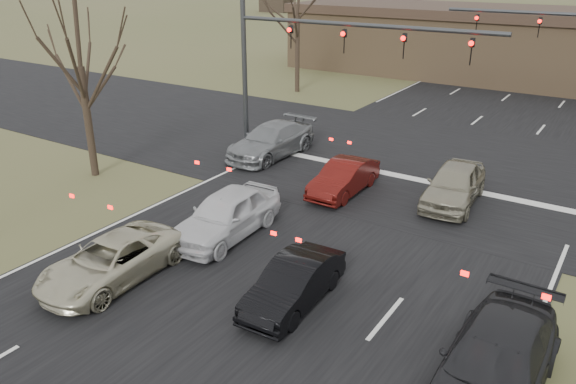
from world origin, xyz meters
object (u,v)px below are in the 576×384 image
at_px(building, 562,48).
at_px(car_grey_ahead, 271,140).
at_px(car_charcoal_sedan, 495,365).
at_px(car_black_hatch, 294,283).
at_px(car_silver_ahead, 454,184).
at_px(car_red_ahead, 344,178).
at_px(mast_arm_near, 303,48).
at_px(car_silver_suv, 111,260).
at_px(car_white_sedan, 226,214).

relative_size(building, car_grey_ahead, 8.13).
bearing_deg(car_grey_ahead, car_charcoal_sedan, -36.70).
height_order(car_black_hatch, car_silver_ahead, car_silver_ahead).
height_order(car_red_ahead, car_silver_ahead, car_silver_ahead).
height_order(building, mast_arm_near, mast_arm_near).
bearing_deg(mast_arm_near, car_silver_suv, -84.39).
bearing_deg(car_red_ahead, car_silver_suv, -105.26).
relative_size(car_charcoal_sedan, car_red_ahead, 1.30).
bearing_deg(car_silver_ahead, mast_arm_near, 163.96).
relative_size(building, car_charcoal_sedan, 8.22).
height_order(car_silver_suv, car_charcoal_sedan, car_charcoal_sedan).
height_order(mast_arm_near, car_grey_ahead, mast_arm_near).
bearing_deg(building, car_silver_ahead, -88.80).
distance_m(mast_arm_near, car_silver_ahead, 9.04).
distance_m(car_black_hatch, car_charcoal_sedan, 5.44).
relative_size(car_white_sedan, car_black_hatch, 1.22).
distance_m(building, car_charcoal_sedan, 36.60).
height_order(mast_arm_near, car_black_hatch, mast_arm_near).
bearing_deg(car_silver_ahead, car_white_sedan, -133.40).
bearing_deg(car_black_hatch, car_grey_ahead, 124.67).
distance_m(mast_arm_near, car_red_ahead, 6.54).
xyz_separation_m(car_grey_ahead, car_silver_ahead, (9.06, -0.88, 0.01)).
distance_m(car_silver_suv, car_grey_ahead, 12.07).
distance_m(building, mast_arm_near, 26.14).
xyz_separation_m(mast_arm_near, car_red_ahead, (3.79, -2.97, -4.42)).
bearing_deg(mast_arm_near, car_charcoal_sedan, -43.87).
bearing_deg(car_black_hatch, car_white_sedan, 148.98).
distance_m(mast_arm_near, car_silver_suv, 13.33).
xyz_separation_m(car_charcoal_sedan, car_silver_ahead, (-3.94, 9.69, 0.02)).
height_order(car_silver_suv, car_white_sedan, car_white_sedan).
xyz_separation_m(car_charcoal_sedan, car_red_ahead, (-7.94, 8.30, -0.10)).
distance_m(car_charcoal_sedan, car_silver_ahead, 10.47).
distance_m(car_silver_suv, car_black_hatch, 5.41).
bearing_deg(car_silver_ahead, car_black_hatch, -103.70).
bearing_deg(mast_arm_near, car_silver_ahead, -11.48).
bearing_deg(car_black_hatch, car_red_ahead, 105.56).
height_order(car_white_sedan, car_red_ahead, car_white_sedan).
relative_size(car_charcoal_sedan, car_silver_ahead, 1.15).
distance_m(building, car_grey_ahead, 27.14).
relative_size(building, car_black_hatch, 11.11).
xyz_separation_m(building, car_white_sedan, (-4.99, -33.47, -1.88)).
relative_size(mast_arm_near, car_silver_ahead, 2.70).
xyz_separation_m(car_white_sedan, car_charcoal_sedan, (9.49, -2.80, -0.04)).
height_order(mast_arm_near, car_white_sedan, mast_arm_near).
relative_size(car_charcoal_sedan, car_grey_ahead, 0.99).
xyz_separation_m(mast_arm_near, car_black_hatch, (6.32, -10.68, -4.44)).
xyz_separation_m(building, car_silver_suv, (-6.00, -37.51, -2.03)).
xyz_separation_m(car_white_sedan, car_grey_ahead, (-3.51, 7.77, -0.03)).
height_order(building, car_silver_ahead, building).
bearing_deg(car_grey_ahead, building, 74.13).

